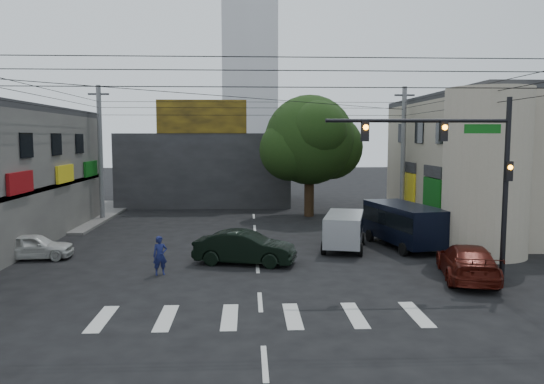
{
  "coord_description": "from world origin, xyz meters",
  "views": [
    {
      "loc": [
        -0.39,
        -20.83,
        5.67
      ],
      "look_at": [
        0.73,
        4.0,
        3.11
      ],
      "focal_mm": 35.0,
      "sensor_mm": 36.0,
      "label": 1
    }
  ],
  "objects": [
    {
      "name": "maroon_sedan",
      "position": [
        8.38,
        -0.39,
        0.71
      ],
      "size": [
        4.13,
        5.75,
        1.42
      ],
      "primitive_type": "imported",
      "rotation": [
        0.0,
        0.0,
        2.91
      ],
      "color": "#410F09",
      "rests_on": "ground"
    },
    {
      "name": "navy_van",
      "position": [
        7.67,
        5.92,
        1.1
      ],
      "size": [
        6.39,
        4.38,
        2.21
      ],
      "primitive_type": null,
      "rotation": [
        0.0,
        0.0,
        1.78
      ],
      "color": "black",
      "rests_on": "ground"
    },
    {
      "name": "ground",
      "position": [
        0.0,
        0.0,
        0.0
      ],
      "size": [
        160.0,
        160.0,
        0.0
      ],
      "primitive_type": "plane",
      "color": "black",
      "rests_on": "ground"
    },
    {
      "name": "utility_pole_far_right",
      "position": [
        10.5,
        16.0,
        4.6
      ],
      "size": [
        0.32,
        0.32,
        9.2
      ],
      "primitive_type": "cylinder",
      "color": "#59595B",
      "rests_on": "ground"
    },
    {
      "name": "utility_pole_far_left",
      "position": [
        -10.5,
        16.0,
        4.6
      ],
      "size": [
        0.32,
        0.32,
        9.2
      ],
      "primitive_type": "cylinder",
      "color": "#59595B",
      "rests_on": "ground"
    },
    {
      "name": "traffic_gantry",
      "position": [
        7.82,
        -1.0,
        4.83
      ],
      "size": [
        7.1,
        0.35,
        7.2
      ],
      "color": "black",
      "rests_on": "ground"
    },
    {
      "name": "building_right",
      "position": [
        18.0,
        13.0,
        4.0
      ],
      "size": [
        14.0,
        18.0,
        8.0
      ],
      "primitive_type": "cube",
      "color": "gray",
      "rests_on": "ground"
    },
    {
      "name": "building_far",
      "position": [
        -4.0,
        26.0,
        3.0
      ],
      "size": [
        14.0,
        10.0,
        6.0
      ],
      "primitive_type": "cube",
      "color": "#232326",
      "rests_on": "ground"
    },
    {
      "name": "billboard",
      "position": [
        -4.0,
        21.1,
        7.3
      ],
      "size": [
        7.0,
        0.3,
        2.6
      ],
      "primitive_type": "cube",
      "color": "olive",
      "rests_on": "building_far"
    },
    {
      "name": "street_tree",
      "position": [
        4.0,
        17.0,
        5.47
      ],
      "size": [
        6.4,
        6.4,
        8.7
      ],
      "color": "black",
      "rests_on": "ground"
    },
    {
      "name": "sidewalk_far_right",
      "position": [
        18.0,
        18.0,
        0.07
      ],
      "size": [
        16.0,
        16.0,
        0.15
      ],
      "primitive_type": "cube",
      "color": "#514F4C",
      "rests_on": "ground"
    },
    {
      "name": "tower_distant",
      "position": [
        0.0,
        70.0,
        22.0
      ],
      "size": [
        9.0,
        9.0,
        44.0
      ],
      "primitive_type": "cube",
      "color": "silver",
      "rests_on": "ground"
    },
    {
      "name": "silver_minivan",
      "position": [
        4.47,
        5.52,
        0.91
      ],
      "size": [
        5.05,
        3.76,
        1.81
      ],
      "primitive_type": null,
      "rotation": [
        0.0,
        0.0,
        1.32
      ],
      "color": "#94959B",
      "rests_on": "ground"
    },
    {
      "name": "traffic_officer",
      "position": [
        -4.05,
        0.87,
        0.81
      ],
      "size": [
        0.84,
        0.77,
        1.62
      ],
      "primitive_type": "imported",
      "rotation": [
        0.0,
        0.0,
        0.35
      ],
      "color": "#141A48",
      "rests_on": "ground"
    },
    {
      "name": "dark_sedan",
      "position": [
        -0.56,
        2.6,
        0.74
      ],
      "size": [
        3.65,
        5.24,
        1.49
      ],
      "primitive_type": "imported",
      "rotation": [
        0.0,
        0.0,
        1.33
      ],
      "color": "black",
      "rests_on": "ground"
    },
    {
      "name": "white_compact",
      "position": [
        -10.45,
        4.0,
        0.61
      ],
      "size": [
        2.02,
        3.81,
        1.22
      ],
      "primitive_type": "imported",
      "rotation": [
        0.0,
        0.0,
        1.65
      ],
      "color": "silver",
      "rests_on": "ground"
    },
    {
      "name": "corner_column",
      "position": [
        11.0,
        4.0,
        4.0
      ],
      "size": [
        4.0,
        4.0,
        8.0
      ],
      "primitive_type": "cylinder",
      "color": "gray",
      "rests_on": "ground"
    },
    {
      "name": "sidewalk_far_left",
      "position": [
        -18.0,
        18.0,
        0.07
      ],
      "size": [
        16.0,
        16.0,
        0.15
      ],
      "primitive_type": "cube",
      "color": "#514F4C",
      "rests_on": "ground"
    }
  ]
}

